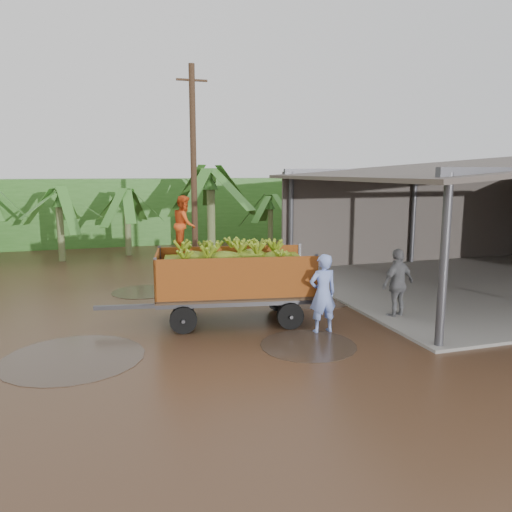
{
  "coord_description": "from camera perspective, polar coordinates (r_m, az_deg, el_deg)",
  "views": [
    {
      "loc": [
        -1.97,
        -12.9,
        4.03
      ],
      "look_at": [
        2.13,
        0.26,
        1.67
      ],
      "focal_mm": 35.0,
      "sensor_mm": 36.0,
      "label": 1
    }
  ],
  "objects": [
    {
      "name": "utility_pole",
      "position": [
        19.98,
        -7.14,
        9.77
      ],
      "size": [
        1.2,
        0.24,
        8.04
      ],
      "color": "#47301E",
      "rests_on": "ground"
    },
    {
      "name": "ground",
      "position": [
        13.66,
        -8.33,
        -7.56
      ],
      "size": [
        100.0,
        100.0,
        0.0
      ],
      "primitive_type": "plane",
      "color": "black",
      "rests_on": "ground"
    },
    {
      "name": "packing_shed",
      "position": [
        20.16,
        25.8,
        4.4
      ],
      "size": [
        12.78,
        10.8,
        4.76
      ],
      "color": "gray",
      "rests_on": "ground"
    },
    {
      "name": "banana_trailer",
      "position": [
        13.38,
        -2.66,
        -2.26
      ],
      "size": [
        5.83,
        2.65,
        3.41
      ],
      "rotation": [
        0.0,
        0.0,
        -0.17
      ],
      "color": "#B55819",
      "rests_on": "ground"
    },
    {
      "name": "man_blue",
      "position": [
        12.62,
        7.64,
        -4.26
      ],
      "size": [
        0.75,
        0.5,
        2.0
      ],
      "primitive_type": "imported",
      "rotation": [
        0.0,
        0.0,
        3.17
      ],
      "color": "#7991DC",
      "rests_on": "ground"
    },
    {
      "name": "man_grey",
      "position": [
        14.22,
        15.89,
        -3.08
      ],
      "size": [
        1.23,
        0.78,
        1.95
      ],
      "primitive_type": "imported",
      "rotation": [
        0.0,
        0.0,
        3.43
      ],
      "color": "slate",
      "rests_on": "ground"
    },
    {
      "name": "hedge_north",
      "position": [
        28.99,
        -17.4,
        4.85
      ],
      "size": [
        22.0,
        3.0,
        3.6
      ],
      "primitive_type": "cube",
      "color": "#2D661E",
      "rests_on": "ground"
    }
  ]
}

